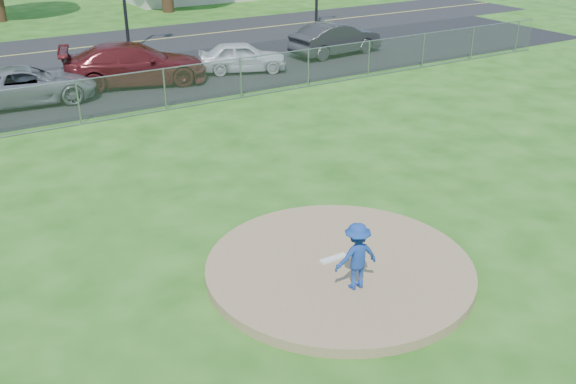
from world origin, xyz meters
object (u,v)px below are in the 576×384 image
parked_car_pearl (242,57)px  parked_car_charcoal (336,39)px  pitcher (357,256)px  parked_car_darkred (135,64)px  parked_car_gray (27,85)px

parked_car_pearl → parked_car_charcoal: 5.38m
pitcher → parked_car_darkred: parked_car_darkred is taller
parked_car_darkred → parked_car_charcoal: size_ratio=1.24×
parked_car_darkred → parked_car_pearl: parked_car_darkred is taller
parked_car_darkred → parked_car_charcoal: 9.95m
parked_car_gray → parked_car_charcoal: bearing=-82.5°
parked_car_gray → parked_car_charcoal: size_ratio=1.06×
parked_car_gray → parked_car_pearl: size_ratio=1.28×
parked_car_darkred → parked_car_pearl: 4.63m
pitcher → parked_car_gray: bearing=-74.0°
pitcher → parked_car_gray: pitcher is taller
parked_car_gray → parked_car_darkred: 4.26m
pitcher → parked_car_pearl: size_ratio=0.35×
parked_car_gray → parked_car_darkred: size_ratio=0.86×
pitcher → parked_car_darkred: 16.82m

